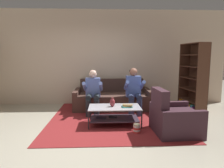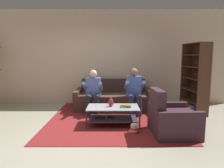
# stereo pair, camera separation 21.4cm
# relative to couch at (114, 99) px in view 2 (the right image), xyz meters

# --- Properties ---
(ground) EXTENTS (16.80, 16.80, 0.00)m
(ground) POSITION_rel_couch_xyz_m (-0.61, -1.85, -0.27)
(ground) COLOR #AFA994
(back_partition) EXTENTS (8.40, 0.12, 2.90)m
(back_partition) POSITION_rel_couch_xyz_m (-0.61, 0.61, 1.18)
(back_partition) COLOR beige
(back_partition) RESTS_ON ground
(couch) EXTENTS (2.17, 0.98, 0.81)m
(couch) POSITION_rel_couch_xyz_m (0.00, 0.00, 0.00)
(couch) COLOR #483028
(couch) RESTS_ON ground
(person_seated_left) EXTENTS (0.50, 0.58, 1.14)m
(person_seated_left) POSITION_rel_couch_xyz_m (-0.53, -0.58, 0.35)
(person_seated_left) COLOR #21282E
(person_seated_left) RESTS_ON ground
(person_seated_right) EXTENTS (0.50, 0.58, 1.19)m
(person_seated_right) POSITION_rel_couch_xyz_m (0.53, -0.57, 0.38)
(person_seated_right) COLOR navy
(person_seated_right) RESTS_ON ground
(coffee_table) EXTENTS (1.12, 0.61, 0.41)m
(coffee_table) POSITION_rel_couch_xyz_m (-0.03, -1.45, -0.00)
(coffee_table) COLOR #B6B4BA
(coffee_table) RESTS_ON ground
(area_rug) EXTENTS (3.00, 3.40, 0.01)m
(area_rug) POSITION_rel_couch_xyz_m (-0.01, -0.85, -0.27)
(area_rug) COLOR maroon
(area_rug) RESTS_ON ground
(vase) EXTENTS (0.12, 0.12, 0.19)m
(vase) POSITION_rel_couch_xyz_m (-0.07, -1.42, 0.23)
(vase) COLOR maroon
(vase) RESTS_ON coffee_table
(book_stack) EXTENTS (0.25, 0.18, 0.06)m
(book_stack) POSITION_rel_couch_xyz_m (0.25, -1.49, 0.16)
(book_stack) COLOR teal
(book_stack) RESTS_ON coffee_table
(bookshelf) EXTENTS (0.44, 0.94, 1.84)m
(bookshelf) POSITION_rel_couch_xyz_m (2.17, -0.45, 0.46)
(bookshelf) COLOR #4F2D1F
(bookshelf) RESTS_ON ground
(armchair) EXTENTS (0.87, 0.88, 0.88)m
(armchair) POSITION_rel_couch_xyz_m (1.11, -1.98, 0.02)
(armchair) COLOR #3D232D
(armchair) RESTS_ON ground
(popcorn_tub) EXTENTS (0.14, 0.14, 0.20)m
(popcorn_tub) POSITION_rel_couch_xyz_m (0.39, -1.94, -0.17)
(popcorn_tub) COLOR red
(popcorn_tub) RESTS_ON ground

